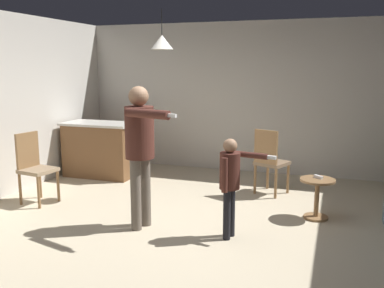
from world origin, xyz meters
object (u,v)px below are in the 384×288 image
(person_child, at_px, (231,177))
(spare_remote_on_table, at_px, (318,177))
(dining_chair_by_counter, at_px, (34,165))
(side_table_by_couch, at_px, (317,194))
(person_adult, at_px, (141,142))
(kitchen_counter, at_px, (100,149))
(dining_chair_near_wall, at_px, (270,159))

(person_child, bearing_deg, spare_remote_on_table, 148.88)
(dining_chair_by_counter, bearing_deg, person_child, 91.94)
(side_table_by_couch, distance_m, spare_remote_on_table, 0.21)
(person_child, height_order, dining_chair_by_counter, person_child)
(person_adult, distance_m, dining_chair_by_counter, 1.96)
(side_table_by_couch, relative_size, spare_remote_on_table, 4.00)
(side_table_by_couch, bearing_deg, person_child, -132.85)
(person_child, relative_size, spare_remote_on_table, 8.78)
(spare_remote_on_table, bearing_deg, dining_chair_by_counter, -170.40)
(side_table_by_couch, xyz_separation_m, spare_remote_on_table, (0.00, 0.04, 0.21))
(person_child, xyz_separation_m, dining_chair_by_counter, (-2.93, 0.36, -0.16))
(kitchen_counter, distance_m, dining_chair_near_wall, 2.99)
(side_table_by_couch, distance_m, dining_chair_by_counter, 3.88)
(person_child, relative_size, dining_chair_by_counter, 1.14)
(dining_chair_near_wall, relative_size, spare_remote_on_table, 7.69)
(side_table_by_couch, relative_size, dining_chair_near_wall, 0.52)
(spare_remote_on_table, bearing_deg, dining_chair_near_wall, 132.67)
(person_adult, xyz_separation_m, dining_chair_by_counter, (-1.86, 0.39, -0.51))
(person_adult, relative_size, person_child, 1.49)
(side_table_by_couch, bearing_deg, dining_chair_by_counter, -170.97)
(kitchen_counter, distance_m, side_table_by_couch, 3.86)
(side_table_by_couch, height_order, person_child, person_child)
(person_child, bearing_deg, dining_chair_by_counter, -86.21)
(person_child, distance_m, spare_remote_on_table, 1.36)
(person_child, xyz_separation_m, dining_chair_near_wall, (0.16, 1.80, -0.16))
(kitchen_counter, bearing_deg, person_adult, -48.82)
(dining_chair_by_counter, distance_m, dining_chair_near_wall, 3.41)
(side_table_by_couch, relative_size, dining_chair_by_counter, 0.52)
(person_adult, xyz_separation_m, dining_chair_near_wall, (1.23, 1.84, -0.51))
(side_table_by_couch, bearing_deg, dining_chair_near_wall, 131.13)
(kitchen_counter, xyz_separation_m, side_table_by_couch, (3.72, -1.00, -0.15))
(side_table_by_couch, height_order, dining_chair_by_counter, dining_chair_by_counter)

